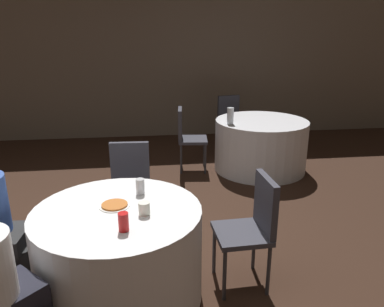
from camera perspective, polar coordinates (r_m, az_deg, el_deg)
The scene contains 14 objects.
ground_plane at distance 3.21m, azimuth -14.25°, elevation -19.22°, with size 16.00×16.00×0.00m, color #382319.
wall_back at distance 7.05m, azimuth -11.04°, elevation 13.63°, with size 16.00×0.06×2.80m.
table_near at distance 2.89m, azimuth -10.93°, elevation -14.89°, with size 1.20×1.20×0.73m.
table_far at distance 5.45m, azimuth 10.39°, elevation 1.27°, with size 1.30×1.30×0.73m.
chair_near_north at distance 3.70m, azimuth -9.44°, elevation -3.94°, with size 0.42×0.42×0.90m.
chair_near_east at distance 2.93m, azimuth 9.35°, elevation -10.16°, with size 0.42×0.42×0.90m.
chair_far_north at distance 6.32m, azimuth 5.86°, elevation 5.51°, with size 0.47×0.47×0.90m.
chair_far_west at distance 5.29m, azimuth -0.85°, elevation 3.10°, with size 0.44×0.44×0.90m.
person_white_shirt at distance 2.40m, azimuth -27.10°, elevation -18.05°, with size 0.46×0.46×1.16m.
pizza_plate_near at distance 2.76m, azimuth -11.71°, elevation -7.72°, with size 0.22×0.22×0.02m.
soda_can_silver at distance 2.91m, azimuth -7.90°, elevation -4.99°, with size 0.07×0.07×0.12m.
soda_can_red at distance 2.41m, azimuth -10.40°, elevation -10.21°, with size 0.07×0.07×0.12m.
cup_near at distance 2.60m, azimuth -7.29°, elevation -8.30°, with size 0.08×0.08×0.09m.
bottle_far at distance 5.07m, azimuth 5.86°, elevation 5.73°, with size 0.09×0.09×0.22m.
Camera 1 is at (0.43, -2.54, 1.93)m, focal length 35.00 mm.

